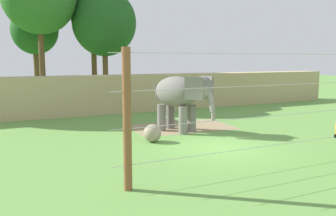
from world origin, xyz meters
name	(u,v)px	position (x,y,z in m)	size (l,w,h in m)	color
ground_plane	(217,147)	(0.00, 0.00, 0.00)	(120.00, 120.00, 0.00)	#609342
dirt_patch	(182,127)	(0.81, 4.66, 0.00)	(5.44, 3.46, 0.01)	#937F5B
embankment_wall	(125,93)	(0.00, 11.48, 1.29)	(36.00, 1.80, 2.58)	tan
elephant	(181,95)	(0.17, 3.53, 1.90)	(2.48, 3.60, 2.87)	slate
enrichment_ball	(152,133)	(-2.05, 2.11, 0.40)	(0.80, 0.80, 0.80)	gray
cable_fence	(269,109)	(0.00, -3.02, 2.01)	(11.14, 0.24, 4.01)	brown
tree_far_left	(93,15)	(-0.47, 17.72, 7.26)	(3.70, 3.70, 9.29)	brown
tree_left_of_centre	(35,31)	(-4.87, 19.41, 5.95)	(3.76, 3.76, 7.98)	brown
tree_far_right	(104,23)	(0.05, 16.23, 6.51)	(5.07, 5.07, 9.20)	brown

